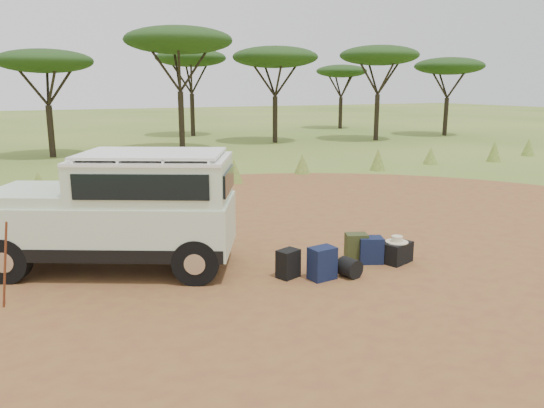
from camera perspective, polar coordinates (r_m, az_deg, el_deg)
name	(u,v)px	position (r m, az deg, el deg)	size (l,w,h in m)	color
ground	(255,275)	(9.26, -1.86, -7.64)	(140.00, 140.00, 0.00)	#4C7128
dirt_clearing	(255,275)	(9.26, -1.86, -7.62)	(23.00, 23.00, 0.01)	brown
grass_fringe	(146,176)	(17.23, -13.38, 2.92)	(36.60, 1.60, 0.90)	#4C7128
acacia_treeline	(102,51)	(28.12, -17.78, 15.44)	(46.70, 13.20, 6.26)	black
safari_vehicle	(121,213)	(9.66, -15.93, -0.99)	(4.57, 3.47, 2.10)	beige
walking_staff	(5,266)	(8.57, -26.79, -5.96)	(0.03, 0.03, 1.37)	brown
backpack_black	(288,264)	(9.06, 1.75, -6.45)	(0.36, 0.27, 0.49)	black
backpack_navy	(322,263)	(9.01, 5.42, -6.38)	(0.43, 0.31, 0.56)	#121E3A
backpack_olive	(356,248)	(9.95, 9.04, -4.69)	(0.39, 0.28, 0.54)	#383E1C
duffel_navy	(370,250)	(9.96, 10.54, -4.89)	(0.44, 0.33, 0.49)	#121E3A
hard_case	(396,252)	(10.08, 13.23, -5.10)	(0.55, 0.39, 0.39)	black
stuff_sack	(349,268)	(9.20, 8.32, -6.79)	(0.34, 0.34, 0.34)	black
safari_hat	(397,240)	(10.01, 13.29, -3.79)	(0.41, 0.41, 0.12)	beige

